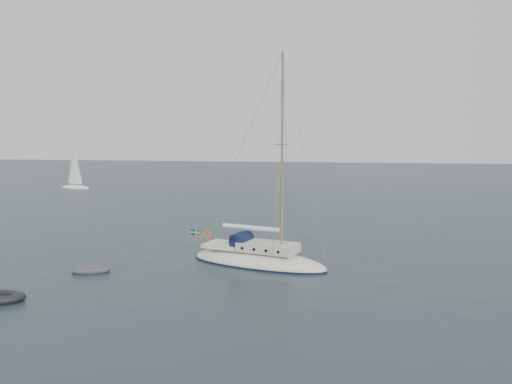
# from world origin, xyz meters

# --- Properties ---
(ground) EXTENTS (300.00, 300.00, 0.00)m
(ground) POSITION_xyz_m (0.00, 0.00, 0.00)
(ground) COLOR black
(ground) RESTS_ON ground
(sailboat) EXTENTS (10.45, 3.13, 14.88)m
(sailboat) POSITION_xyz_m (-0.66, 2.36, 1.13)
(sailboat) COLOR white
(sailboat) RESTS_ON ground
(dinghy) EXTENTS (2.48, 1.12, 0.36)m
(dinghy) POSITION_xyz_m (-10.96, -1.60, 0.16)
(dinghy) COLOR #444448
(dinghy) RESTS_ON ground
(distant_yacht_a) EXTENTS (6.54, 3.49, 8.67)m
(distant_yacht_a) POSITION_xyz_m (-41.27, 48.09, 3.70)
(distant_yacht_a) COLOR white
(distant_yacht_a) RESTS_ON ground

